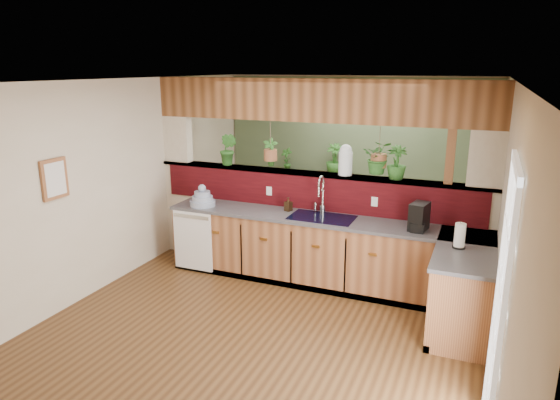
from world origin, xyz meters
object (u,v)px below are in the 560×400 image
at_px(dish_stack, 202,199).
at_px(shelving_console, 313,198).
at_px(faucet, 321,193).
at_px(glass_jar, 346,160).
at_px(paper_towel, 460,236).
at_px(soap_dispenser, 288,204).
at_px(coffee_maker, 419,218).

height_order(dish_stack, shelving_console, dish_stack).
bearing_deg(faucet, glass_jar, 42.65).
relative_size(faucet, paper_towel, 1.79).
height_order(soap_dispenser, shelving_console, soap_dispenser).
bearing_deg(shelving_console, glass_jar, -83.36).
bearing_deg(faucet, shelving_console, 111.31).
relative_size(faucet, soap_dispenser, 2.80).
height_order(coffee_maker, shelving_console, coffee_maker).
distance_m(soap_dispenser, paper_towel, 2.25).
height_order(coffee_maker, glass_jar, glass_jar).
xyz_separation_m(soap_dispenser, paper_towel, (2.17, -0.60, 0.04)).
xyz_separation_m(faucet, soap_dispenser, (-0.44, -0.03, -0.18)).
relative_size(faucet, glass_jar, 1.29).
height_order(coffee_maker, paper_towel, coffee_maker).
bearing_deg(faucet, dish_stack, -170.84).
xyz_separation_m(coffee_maker, shelving_console, (-2.08, 2.32, -0.55)).
bearing_deg(coffee_maker, paper_towel, -31.12).
distance_m(faucet, shelving_console, 2.38).
distance_m(coffee_maker, shelving_console, 3.17).
relative_size(dish_stack, shelving_console, 0.25).
distance_m(dish_stack, coffee_maker, 2.87).
bearing_deg(paper_towel, soap_dispenser, 164.47).
bearing_deg(coffee_maker, shelving_console, 143.35).
xyz_separation_m(paper_towel, shelving_console, (-2.56, 2.76, -0.53)).
bearing_deg(glass_jar, soap_dispenser, -159.45).
bearing_deg(paper_towel, glass_jar, 149.94).
distance_m(faucet, soap_dispenser, 0.48).
distance_m(dish_stack, glass_jar, 2.01).
bearing_deg(shelving_console, faucet, -91.47).
height_order(dish_stack, paper_towel, dish_stack).
xyz_separation_m(dish_stack, paper_towel, (3.34, -0.38, 0.04)).
bearing_deg(coffee_maker, soap_dispenser, -174.12).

